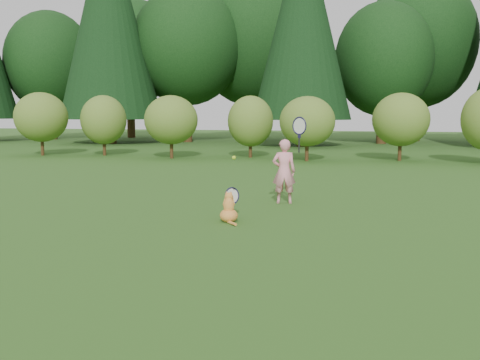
% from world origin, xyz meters
% --- Properties ---
extents(ground, '(100.00, 100.00, 0.00)m').
position_xyz_m(ground, '(0.00, 0.00, 0.00)').
color(ground, '#214A15').
rests_on(ground, ground).
extents(shrub_row, '(28.00, 3.00, 2.80)m').
position_xyz_m(shrub_row, '(0.00, 13.00, 1.40)').
color(shrub_row, olive).
rests_on(shrub_row, ground).
extents(woodland_backdrop, '(48.00, 10.00, 15.00)m').
position_xyz_m(woodland_backdrop, '(0.00, 23.00, 7.50)').
color(woodland_backdrop, black).
rests_on(woodland_backdrop, ground).
extents(child, '(0.75, 0.44, 1.97)m').
position_xyz_m(child, '(0.62, 2.75, 0.69)').
color(child, pink).
rests_on(child, ground).
extents(cat, '(0.46, 0.72, 0.72)m').
position_xyz_m(cat, '(0.04, 0.65, 0.27)').
color(cat, orange).
rests_on(cat, ground).
extents(tennis_ball, '(0.06, 0.06, 0.06)m').
position_xyz_m(tennis_ball, '(0.30, 0.06, 1.14)').
color(tennis_ball, '#ABC917').
rests_on(tennis_ball, ground).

